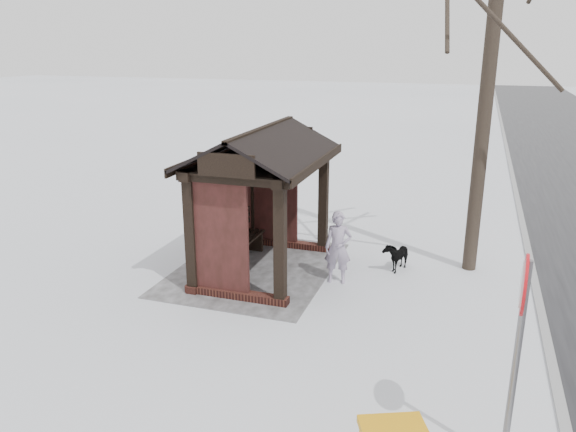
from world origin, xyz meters
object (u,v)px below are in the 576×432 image
(bus_shelter, at_px, (256,171))
(dog, at_px, (396,255))
(road_sign, at_px, (520,320))
(pedestrian, at_px, (338,248))

(bus_shelter, bearing_deg, dog, 108.54)
(road_sign, bearing_deg, dog, -156.00)
(pedestrian, xyz_separation_m, dog, (-1.07, 1.05, -0.43))
(pedestrian, bearing_deg, bus_shelter, 166.48)
(bus_shelter, bearing_deg, road_sign, 46.85)
(pedestrian, bearing_deg, road_sign, -65.55)
(pedestrian, height_order, road_sign, road_sign)
(road_sign, bearing_deg, bus_shelter, -129.19)
(pedestrian, xyz_separation_m, road_sign, (4.45, 3.06, 1.10))
(dog, bearing_deg, pedestrian, -117.15)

